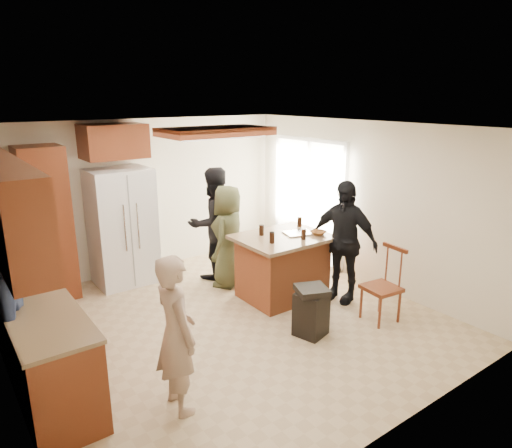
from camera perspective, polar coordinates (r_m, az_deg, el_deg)
room_shell at (r=9.72m, az=13.09°, el=3.61°), size 8.00×5.20×5.00m
person_front_left at (r=4.32m, az=-9.97°, el=-13.42°), size 0.43×0.57×1.53m
person_behind_left at (r=7.25m, az=-5.33°, el=0.07°), size 0.87×0.55×1.79m
person_behind_right at (r=6.94m, az=-3.48°, el=-1.55°), size 0.91×0.86×1.57m
person_side_right at (r=6.53m, az=10.83°, el=-2.14°), size 0.78×1.13×1.74m
person_counter at (r=5.03m, az=-27.36°, el=-9.66°), size 0.66×1.15×1.69m
left_cabinetry at (r=5.32m, az=-27.14°, el=-6.97°), size 0.64×3.00×2.30m
back_wall_units at (r=7.05m, az=-22.84°, el=2.49°), size 1.80×0.60×2.45m
refrigerator at (r=7.30m, az=-16.35°, el=-0.36°), size 0.90×0.76×1.80m
kitchen_island at (r=6.63m, az=3.32°, el=-5.26°), size 1.28×1.03×0.93m
island_items at (r=6.51m, az=5.18°, el=-1.06°), size 0.93×0.64×0.15m
trash_bin at (r=5.70m, az=6.91°, el=-10.71°), size 0.47×0.47×0.63m
spindle_chair at (r=6.18m, az=15.53°, el=-7.67°), size 0.46×0.46×0.99m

